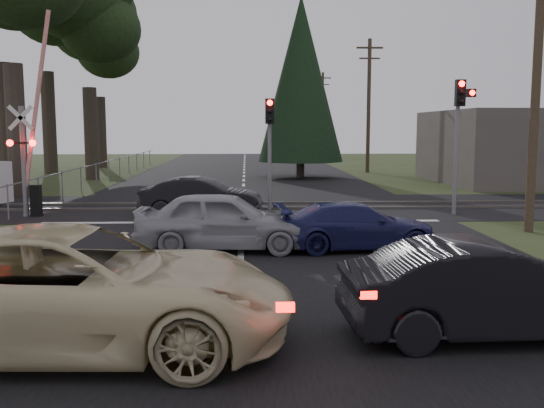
{
  "coord_description": "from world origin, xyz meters",
  "views": [
    {
      "loc": [
        0.14,
        -11.36,
        3.07
      ],
      "look_at": [
        0.74,
        2.62,
        1.3
      ],
      "focal_mm": 40.0,
      "sensor_mm": 36.0,
      "label": 1
    }
  ],
  "objects": [
    {
      "name": "blue_sedan",
      "position": [
        2.91,
        3.63,
        0.59
      ],
      "size": [
        4.22,
        2.02,
        1.19
      ],
      "primitive_type": "imported",
      "rotation": [
        0.0,
        0.0,
        1.66
      ],
      "color": "#1A1D4E",
      "rests_on": "ground"
    },
    {
      "name": "dark_hatchback",
      "position": [
        3.69,
        -2.91,
        0.71
      ],
      "size": [
        4.36,
        1.65,
        1.42
      ],
      "primitive_type": "imported",
      "rotation": [
        0.0,
        0.0,
        1.6
      ],
      "color": "black",
      "rests_on": "ground"
    },
    {
      "name": "ground",
      "position": [
        0.0,
        0.0,
        0.0
      ],
      "size": [
        120.0,
        120.0,
        0.0
      ],
      "primitive_type": "plane",
      "color": "#293719",
      "rests_on": "ground"
    },
    {
      "name": "cream_coupe",
      "position": [
        -2.26,
        -3.09,
        0.85
      ],
      "size": [
        6.23,
        3.03,
        1.71
      ],
      "primitive_type": "imported",
      "rotation": [
        0.0,
        0.0,
        1.54
      ],
      "color": "beige",
      "rests_on": "ground"
    },
    {
      "name": "stop_line",
      "position": [
        0.0,
        8.2,
        0.01
      ],
      "size": [
        13.0,
        0.35,
        0.0
      ],
      "primitive_type": "cube",
      "color": "silver",
      "rests_on": "ground"
    },
    {
      "name": "fence_left",
      "position": [
        -7.8,
        22.5,
        0.0
      ],
      "size": [
        0.1,
        36.0,
        1.2
      ],
      "primitive_type": null,
      "color": "slate",
      "rests_on": "ground"
    },
    {
      "name": "rail_far",
      "position": [
        0.0,
        12.8,
        0.05
      ],
      "size": [
        120.0,
        0.12,
        0.1
      ],
      "primitive_type": "cube",
      "color": "#59544C",
      "rests_on": "ground"
    },
    {
      "name": "euc_tree_e",
      "position": [
        -11.0,
        36.0,
        9.51
      ],
      "size": [
        6.0,
        6.0,
        13.2
      ],
      "color": "#473D33",
      "rests_on": "ground"
    },
    {
      "name": "silver_car",
      "position": [
        -0.44,
        3.65,
        0.75
      ],
      "size": [
        4.46,
        1.96,
        1.49
      ],
      "primitive_type": "imported",
      "rotation": [
        0.0,
        0.0,
        1.53
      ],
      "color": "#9A9CA1",
      "rests_on": "ground"
    },
    {
      "name": "utility_pole_far",
      "position": [
        8.5,
        55.0,
        4.73
      ],
      "size": [
        1.8,
        0.26,
        9.0
      ],
      "color": "#4C3D2D",
      "rests_on": "ground"
    },
    {
      "name": "road",
      "position": [
        0.0,
        10.0,
        0.01
      ],
      "size": [
        14.0,
        100.0,
        0.01
      ],
      "primitive_type": "cube",
      "color": "black",
      "rests_on": "ground"
    },
    {
      "name": "rail_near",
      "position": [
        0.0,
        11.2,
        0.05
      ],
      "size": [
        120.0,
        0.12,
        0.1
      ],
      "primitive_type": "cube",
      "color": "#59544C",
      "rests_on": "ground"
    },
    {
      "name": "utility_pole_near",
      "position": [
        8.5,
        6.0,
        4.73
      ],
      "size": [
        1.8,
        0.26,
        9.0
      ],
      "color": "#4C3D2D",
      "rests_on": "ground"
    },
    {
      "name": "crossing_signal",
      "position": [
        -7.27,
        9.79,
        2.06
      ],
      "size": [
        1.62,
        0.38,
        6.96
      ],
      "color": "slate",
      "rests_on": "ground"
    },
    {
      "name": "utility_pole_mid",
      "position": [
        8.5,
        30.0,
        4.73
      ],
      "size": [
        1.8,
        0.26,
        9.0
      ],
      "color": "#4C3D2D",
      "rests_on": "ground"
    },
    {
      "name": "conifer_tree",
      "position": [
        3.5,
        26.0,
        5.99
      ],
      "size": [
        5.2,
        5.2,
        11.0
      ],
      "color": "#473D33",
      "rests_on": "ground"
    },
    {
      "name": "traffic_signal_center",
      "position": [
        1.0,
        10.68,
        2.81
      ],
      "size": [
        0.32,
        0.48,
        4.1
      ],
      "color": "slate",
      "rests_on": "ground"
    },
    {
      "name": "traffic_signal_right",
      "position": [
        7.55,
        9.47,
        3.31
      ],
      "size": [
        0.68,
        0.48,
        4.7
      ],
      "color": "slate",
      "rests_on": "ground"
    },
    {
      "name": "rail_corridor",
      "position": [
        0.0,
        12.0,
        0.01
      ],
      "size": [
        120.0,
        8.0,
        0.01
      ],
      "primitive_type": "cube",
      "color": "black",
      "rests_on": "ground"
    },
    {
      "name": "dark_car_far",
      "position": [
        -1.41,
        9.42,
        0.68
      ],
      "size": [
        4.27,
        1.85,
        1.37
      ],
      "primitive_type": "imported",
      "rotation": [
        0.0,
        0.0,
        1.47
      ],
      "color": "black",
      "rests_on": "ground"
    },
    {
      "name": "euc_tree_c",
      "position": [
        -9.0,
        25.0,
        9.51
      ],
      "size": [
        6.0,
        6.0,
        13.2
      ],
      "color": "#473D33",
      "rests_on": "ground"
    }
  ]
}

